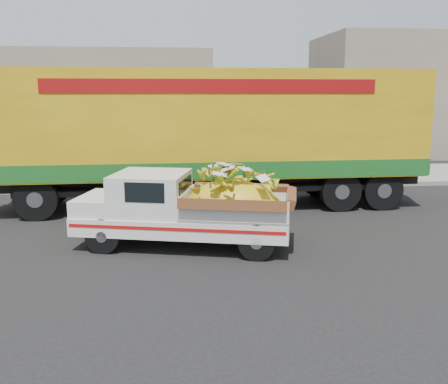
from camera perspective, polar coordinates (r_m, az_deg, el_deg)
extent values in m
plane|color=black|center=(10.19, -1.15, -6.97)|extent=(100.00, 100.00, 0.00)
cube|color=gray|center=(16.63, -3.15, 0.50)|extent=(60.00, 0.25, 0.15)
cube|color=gray|center=(18.69, -3.49, 1.69)|extent=(60.00, 4.00, 0.14)
cube|color=gray|center=(25.35, -22.83, 8.90)|extent=(18.00, 6.00, 5.00)
cylinder|color=black|center=(10.39, -13.65, -4.88)|extent=(0.74, 0.38, 0.72)
cylinder|color=black|center=(11.63, -11.17, -3.04)|extent=(0.74, 0.38, 0.72)
cylinder|color=black|center=(9.69, 3.75, -5.75)|extent=(0.74, 0.38, 0.72)
cylinder|color=black|center=(11.01, 4.31, -3.66)|extent=(0.74, 0.38, 0.72)
cube|color=silver|center=(10.53, -4.66, -3.43)|extent=(4.68, 2.64, 0.37)
cube|color=#A50F0C|center=(9.76, -5.71, -4.28)|extent=(4.20, 1.08, 0.07)
cube|color=silver|center=(11.23, -15.56, -3.40)|extent=(0.48, 1.54, 0.13)
cube|color=silver|center=(10.99, -13.95, -1.22)|extent=(1.15, 1.65, 0.34)
cube|color=silver|center=(10.57, -8.33, -0.09)|extent=(1.79, 1.85, 0.85)
cube|color=black|center=(9.78, -9.09, -0.08)|extent=(0.78, 0.21, 0.40)
cube|color=silver|center=(10.25, 1.47, -1.38)|extent=(2.49, 2.08, 0.48)
ellipsoid|color=#F3AA15|center=(10.28, 0.95, -1.90)|extent=(2.21, 1.72, 1.20)
cylinder|color=black|center=(14.43, 17.62, 0.22)|extent=(1.11, 0.34, 1.10)
cylinder|color=black|center=(16.23, 14.70, 1.57)|extent=(1.11, 0.34, 1.10)
cylinder|color=black|center=(13.97, 13.15, 0.10)|extent=(1.11, 0.34, 1.10)
cylinder|color=black|center=(15.83, 10.66, 1.51)|extent=(1.11, 0.34, 1.10)
cylinder|color=black|center=(13.49, -20.67, -0.74)|extent=(1.11, 0.34, 1.10)
cylinder|color=black|center=(15.40, -18.99, 0.81)|extent=(1.11, 0.34, 1.10)
cube|color=black|center=(14.11, -1.71, 1.46)|extent=(12.02, 1.23, 0.36)
cube|color=gold|center=(13.92, -1.75, 7.96)|extent=(11.81, 2.72, 2.84)
cube|color=#1A5B1D|center=(14.04, -1.72, 3.19)|extent=(11.87, 2.75, 0.45)
cube|color=maroon|center=(12.65, -1.22, 12.02)|extent=(8.40, 0.18, 0.35)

